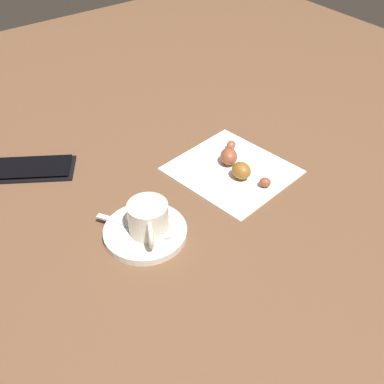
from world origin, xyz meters
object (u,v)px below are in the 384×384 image
espresso_cup (148,218)px  cell_phone (31,169)px  croissant (237,163)px  saucer (145,232)px  napkin (232,170)px  sugar_packet (148,217)px  teaspoon (147,229)px

espresso_cup → cell_phone: 0.28m
croissant → espresso_cup: bearing=12.2°
saucer → cell_phone: size_ratio=0.78×
saucer → napkin: bearing=-167.9°
espresso_cup → sugar_packet: (-0.01, -0.02, -0.02)m
sugar_packet → napkin: size_ratio=0.36×
espresso_cup → sugar_packet: 0.04m
espresso_cup → teaspoon: espresso_cup is taller
espresso_cup → sugar_packet: size_ratio=1.17×
saucer → sugar_packet: 0.03m
saucer → sugar_packet: bearing=-133.9°
napkin → croissant: croissant is taller
saucer → sugar_packet: (-0.02, -0.02, 0.01)m
croissant → sugar_packet: bearing=6.1°
napkin → croissant: size_ratio=1.35×
teaspoon → espresso_cup: bearing=129.7°
saucer → croissant: bearing=-169.6°
saucer → croissant: croissant is taller
teaspoon → cell_phone: (0.08, -0.26, -0.01)m
espresso_cup → croissant: (-0.21, -0.05, -0.02)m
croissant → cell_phone: croissant is taller
sugar_packet → croissant: bearing=-152.0°
saucer → cell_phone: bearing=-73.3°
espresso_cup → napkin: 0.22m
saucer → cell_phone: saucer is taller
sugar_packet → cell_phone: (0.10, -0.24, -0.01)m
saucer → espresso_cup: 0.03m
saucer → croissant: (-0.22, -0.04, 0.01)m
teaspoon → croissant: bearing=-168.7°
espresso_cup → sugar_packet: espresso_cup is taller
napkin → cell_phone: bearing=-36.4°
saucer → croissant: 0.22m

